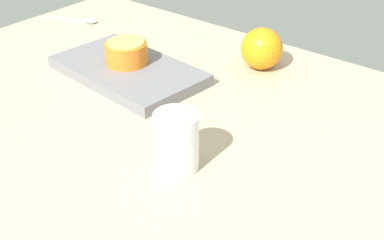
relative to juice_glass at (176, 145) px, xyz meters
The scene contains 6 objects.
ground_plane 11.21cm from the juice_glass, 93.86° to the left, with size 140.45×83.43×3.00cm, color tan.
juice_glass is the anchor object (origin of this frame).
cutting_board 32.73cm from the juice_glass, 147.85° to the left, with size 30.58×17.88×2.31cm, color slate.
orange_half_0 33.89cm from the juice_glass, 147.57° to the left, with size 8.50×8.50×4.60cm.
loose_orange_0 38.42cm from the juice_glass, 103.23° to the left, with size 8.63×8.63×8.63cm, color orange.
spoon 67.46cm from the juice_glass, 152.06° to the left, with size 14.98×5.93×1.00cm.
Camera 1 is at (41.78, -57.09, 46.51)cm, focal length 47.99 mm.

